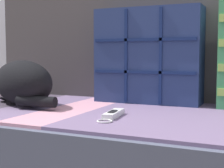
{
  "coord_description": "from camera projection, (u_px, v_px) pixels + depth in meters",
  "views": [
    {
      "loc": [
        0.41,
        -1.05,
        0.57
      ],
      "look_at": [
        -0.09,
        0.05,
        0.47
      ],
      "focal_mm": 55.0,
      "sensor_mm": 36.0,
      "label": 1
    }
  ],
  "objects": [
    {
      "name": "throw_pillow_quilted",
      "position": [
        148.0,
        56.0,
        1.44
      ],
      "size": [
        0.45,
        0.14,
        0.4
      ],
      "color": "navy",
      "rests_on": "couch"
    },
    {
      "name": "sleeping_cat",
      "position": [
        20.0,
        84.0,
        1.4
      ],
      "size": [
        0.41,
        0.31,
        0.18
      ],
      "color": "black",
      "rests_on": "couch"
    },
    {
      "name": "couch",
      "position": [
        142.0,
        160.0,
        1.27
      ],
      "size": [
        1.8,
        0.84,
        0.37
      ],
      "color": "gray",
      "rests_on": "ground_plane"
    },
    {
      "name": "sofa_backrest",
      "position": [
        169.0,
        40.0,
        1.55
      ],
      "size": [
        1.76,
        0.14,
        0.54
      ],
      "color": "#474242",
      "rests_on": "couch"
    },
    {
      "name": "game_remote_far",
      "position": [
        113.0,
        114.0,
        1.12
      ],
      "size": [
        0.07,
        0.19,
        0.02
      ],
      "color": "white",
      "rests_on": "couch"
    }
  ]
}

